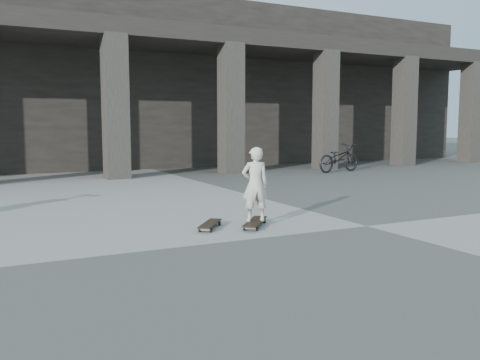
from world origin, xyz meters
name	(u,v)px	position (x,y,z in m)	size (l,w,h in m)	color
ground	(367,226)	(0.00, 0.00, 0.00)	(90.00, 90.00, 0.00)	#4B4B48
colonnade	(131,85)	(0.00, 13.77, 3.03)	(28.00, 8.82, 6.00)	black
longboard	(255,222)	(-1.52, 0.71, 0.07)	(0.71, 0.80, 0.09)	black
skateboard_spare	(210,224)	(-2.17, 0.87, 0.07)	(0.59, 0.69, 0.09)	black
child	(255,184)	(-1.52, 0.71, 0.64)	(0.40, 0.26, 1.10)	beige
bicycle	(339,158)	(5.04, 7.30, 0.45)	(0.60, 1.73, 0.91)	black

